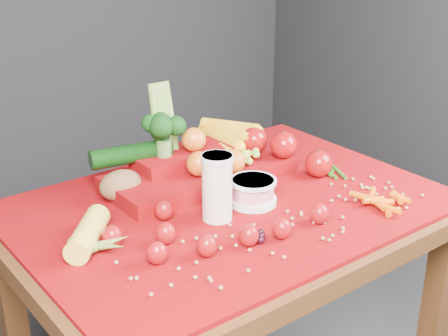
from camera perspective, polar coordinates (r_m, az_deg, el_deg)
table at (r=1.63m, az=0.43°, el=-6.53°), size 1.10×0.80×0.75m
red_cloth at (r=1.59m, az=0.44°, el=-3.35°), size 1.05×0.75×0.01m
milk_glass at (r=1.47m, az=-0.63°, el=-1.58°), size 0.08×0.08×0.16m
yogurt_bowl at (r=1.57m, az=2.66°, el=-2.08°), size 0.12×0.12×0.07m
strawberry_scatter at (r=1.39m, az=-1.46°, el=-5.74°), size 0.48×0.28×0.06m
dark_grape_cluster at (r=1.41m, az=2.79°, el=-6.15°), size 0.06×0.05×0.03m
soybean_scatter at (r=1.45m, az=5.34°, el=-5.73°), size 0.84×0.24×0.01m
corn_ear at (r=1.39m, az=-11.72°, el=-6.66°), size 0.25×0.26×0.06m
potato at (r=1.61m, az=-9.41°, el=-1.56°), size 0.12×0.08×0.08m
baby_carrot_pile at (r=1.62m, az=14.59°, el=-2.74°), size 0.18×0.18×0.03m
green_bean_pile at (r=1.79m, az=9.35°, el=-0.15°), size 0.14×0.12×0.01m
produce_mound at (r=1.70m, az=-1.69°, el=0.81°), size 0.59×0.37×0.27m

